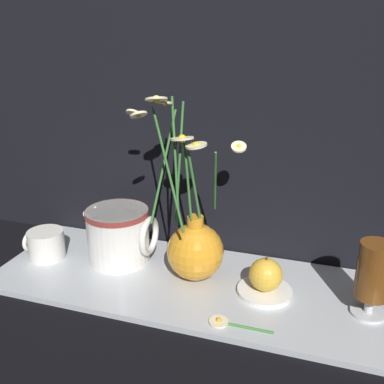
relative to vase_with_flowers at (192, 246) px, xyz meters
name	(u,v)px	position (x,y,z in m)	size (l,w,h in m)	color
ground_plane	(193,286)	(0.01, -0.02, -0.08)	(6.00, 6.00, 0.00)	black
shelf	(193,283)	(0.01, -0.02, -0.08)	(0.86, 0.31, 0.01)	#B2B7BC
backdrop_wall	(218,11)	(0.01, 0.15, 0.47)	(1.36, 0.02, 1.10)	black
vase_with_flowers	(192,246)	(0.00, 0.00, 0.00)	(0.25, 0.18, 0.39)	orange
yellow_mug	(46,244)	(-0.35, -0.02, -0.04)	(0.09, 0.08, 0.07)	silver
ceramic_pitcher	(119,233)	(-0.18, 0.02, 0.00)	(0.17, 0.14, 0.14)	white
tea_glass	(374,273)	(0.35, -0.03, 0.01)	(0.06, 0.06, 0.15)	silver
saucer_plate	(265,290)	(0.16, -0.01, -0.07)	(0.11, 0.11, 0.01)	white
orange_fruit	(266,274)	(0.16, -0.01, -0.03)	(0.07, 0.07, 0.08)	gold
loose_daisy	(226,323)	(0.11, -0.14, -0.07)	(0.12, 0.04, 0.01)	#3D7A33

